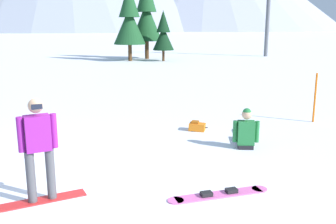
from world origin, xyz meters
TOP-DOWN VIEW (x-y plane):
  - ground_plane at (0.00, 0.00)m, footprint 800.00×800.00m
  - snowboarder_foreground at (-0.33, -1.13)m, footprint 1.35×1.04m
  - snowboarder_midground at (3.26, 2.37)m, footprint 0.63×1.84m
  - loose_snowboard_far_spare at (2.64, -0.53)m, footprint 1.82×1.02m
  - backpack_orange at (2.03, 3.65)m, footprint 0.54×0.37m
  - trail_marker_pole at (5.52, 5.08)m, footprint 0.06×0.06m
  - pine_tree_tall at (-4.62, 24.28)m, footprint 2.62×2.62m
  - pine_tree_short at (-1.88, 24.50)m, footprint 1.74×1.74m
  - pine_tree_young at (-3.62, 26.50)m, footprint 2.67×2.67m
  - ski_lift_tower at (7.05, 30.61)m, footprint 3.50×0.36m

SIDE VIEW (x-z plane):
  - ground_plane at x=0.00m, z-range 0.00..0.00m
  - loose_snowboard_far_spare at x=2.64m, z-range -0.02..0.07m
  - backpack_orange at x=2.03m, z-range -0.02..0.26m
  - snowboarder_midground at x=3.26m, z-range -0.15..0.84m
  - trail_marker_pole at x=5.52m, z-range 0.00..1.51m
  - snowboarder_foreground at x=-0.33m, z-range 0.06..1.83m
  - pine_tree_short at x=-1.88m, z-range 0.19..4.26m
  - pine_tree_tall at x=-4.62m, z-range 0.28..6.46m
  - pine_tree_young at x=-3.62m, z-range 0.32..7.34m
  - ski_lift_tower at x=7.05m, z-range 0.73..9.56m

